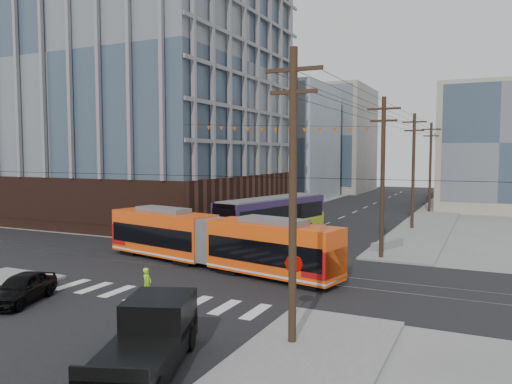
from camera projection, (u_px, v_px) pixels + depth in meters
ground at (188, 283)px, 27.72m from camera, size 160.00×160.00×0.00m
office_building at (133, 91)px, 56.72m from camera, size 30.00×25.00×28.60m
bg_bldg_nw_near at (273, 143)px, 81.20m from camera, size 18.00×16.00×18.00m
bg_bldg_ne_near at (498, 148)px, 63.72m from camera, size 14.00×14.00×16.00m
bg_bldg_nw_far at (327, 140)px, 97.92m from camera, size 16.00×18.00×20.00m
bg_bldg_ne_far at (510, 155)px, 81.01m from camera, size 16.00×16.00×14.00m
utility_pole_near at (293, 199)px, 18.30m from camera, size 0.30×0.30×11.00m
utility_pole_far at (441, 166)px, 74.30m from camera, size 0.30×0.30×11.00m
streetcar at (213, 241)px, 31.49m from camera, size 17.66×6.25×3.38m
city_bus at (273, 217)px, 42.83m from camera, size 5.49×12.92×3.58m
pickup_truck at (145, 343)px, 16.18m from camera, size 4.14×6.51×2.08m
black_sedan at (22, 288)px, 24.01m from camera, size 2.92×4.56×1.45m
parked_car_silver at (222, 228)px, 43.64m from camera, size 3.10×4.68×1.46m
parked_car_white at (247, 223)px, 46.10m from camera, size 3.69×5.73×1.54m
parked_car_grey at (272, 218)px, 51.64m from camera, size 2.07×4.38×1.21m
pedestrian at (147, 284)px, 24.36m from camera, size 0.48×0.65×1.62m
stop_sign at (294, 290)px, 21.47m from camera, size 0.85×0.85×2.67m
jersey_barrier at (387, 245)px, 37.24m from camera, size 2.06×3.69×0.73m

